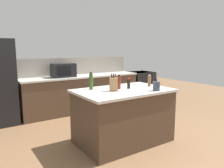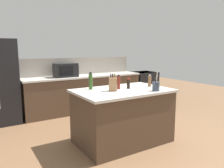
{
  "view_description": "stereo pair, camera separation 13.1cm",
  "coord_description": "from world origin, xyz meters",
  "px_view_note": "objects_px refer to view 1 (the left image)",
  "views": [
    {
      "loc": [
        -2.23,
        -2.96,
        1.63
      ],
      "look_at": [
        0.0,
        0.35,
        0.99
      ],
      "focal_mm": 35.0,
      "sensor_mm": 36.0,
      "label": 1
    },
    {
      "loc": [
        -2.12,
        -3.03,
        1.63
      ],
      "look_at": [
        0.0,
        0.35,
        0.99
      ],
      "focal_mm": 35.0,
      "sensor_mm": 36.0,
      "label": 2
    }
  ],
  "objects_px": {
    "range_oven": "(140,86)",
    "soy_sauce_bottle": "(129,84)",
    "spice_jar_oregano": "(111,84)",
    "pepper_grinder": "(149,81)",
    "olive_oil_bottle": "(91,81)",
    "microwave": "(63,70)",
    "knife_block": "(114,84)",
    "utensil_crock": "(156,86)",
    "vinegar_bottle": "(119,82)"
  },
  "relations": [
    {
      "from": "knife_block",
      "to": "soy_sauce_bottle",
      "type": "xyz_separation_m",
      "value": [
        0.35,
        0.04,
        -0.03
      ]
    },
    {
      "from": "pepper_grinder",
      "to": "soy_sauce_bottle",
      "type": "distance_m",
      "value": 0.47
    },
    {
      "from": "microwave",
      "to": "spice_jar_oregano",
      "type": "distance_m",
      "value": 1.84
    },
    {
      "from": "microwave",
      "to": "knife_block",
      "type": "relative_size",
      "value": 1.9
    },
    {
      "from": "spice_jar_oregano",
      "to": "soy_sauce_bottle",
      "type": "height_order",
      "value": "soy_sauce_bottle"
    },
    {
      "from": "soy_sauce_bottle",
      "to": "range_oven",
      "type": "bearing_deg",
      "value": 44.85
    },
    {
      "from": "spice_jar_oregano",
      "to": "pepper_grinder",
      "type": "bearing_deg",
      "value": -31.31
    },
    {
      "from": "pepper_grinder",
      "to": "vinegar_bottle",
      "type": "distance_m",
      "value": 0.64
    },
    {
      "from": "utensil_crock",
      "to": "vinegar_bottle",
      "type": "relative_size",
      "value": 1.28
    },
    {
      "from": "range_oven",
      "to": "soy_sauce_bottle",
      "type": "height_order",
      "value": "soy_sauce_bottle"
    },
    {
      "from": "soy_sauce_bottle",
      "to": "vinegar_bottle",
      "type": "height_order",
      "value": "vinegar_bottle"
    },
    {
      "from": "range_oven",
      "to": "olive_oil_bottle",
      "type": "distance_m",
      "value": 3.41
    },
    {
      "from": "pepper_grinder",
      "to": "vinegar_bottle",
      "type": "relative_size",
      "value": 0.87
    },
    {
      "from": "olive_oil_bottle",
      "to": "spice_jar_oregano",
      "type": "relative_size",
      "value": 2.77
    },
    {
      "from": "utensil_crock",
      "to": "vinegar_bottle",
      "type": "bearing_deg",
      "value": 132.17
    },
    {
      "from": "utensil_crock",
      "to": "soy_sauce_bottle",
      "type": "height_order",
      "value": "utensil_crock"
    },
    {
      "from": "range_oven",
      "to": "utensil_crock",
      "type": "distance_m",
      "value": 3.26
    },
    {
      "from": "microwave",
      "to": "olive_oil_bottle",
      "type": "xyz_separation_m",
      "value": [
        -0.24,
        -1.88,
        -0.03
      ]
    },
    {
      "from": "soy_sauce_bottle",
      "to": "spice_jar_oregano",
      "type": "bearing_deg",
      "value": 113.0
    },
    {
      "from": "range_oven",
      "to": "pepper_grinder",
      "type": "xyz_separation_m",
      "value": [
        -1.71,
        -2.2,
        0.58
      ]
    },
    {
      "from": "utensil_crock",
      "to": "olive_oil_bottle",
      "type": "bearing_deg",
      "value": 140.88
    },
    {
      "from": "pepper_grinder",
      "to": "soy_sauce_bottle",
      "type": "relative_size",
      "value": 1.18
    },
    {
      "from": "olive_oil_bottle",
      "to": "knife_block",
      "type": "bearing_deg",
      "value": -53.08
    },
    {
      "from": "utensil_crock",
      "to": "pepper_grinder",
      "type": "distance_m",
      "value": 0.43
    },
    {
      "from": "knife_block",
      "to": "soy_sauce_bottle",
      "type": "bearing_deg",
      "value": 36.53
    },
    {
      "from": "range_oven",
      "to": "utensil_crock",
      "type": "relative_size",
      "value": 2.87
    },
    {
      "from": "spice_jar_oregano",
      "to": "soy_sauce_bottle",
      "type": "distance_m",
      "value": 0.37
    },
    {
      "from": "microwave",
      "to": "soy_sauce_bottle",
      "type": "distance_m",
      "value": 2.2
    },
    {
      "from": "olive_oil_bottle",
      "to": "vinegar_bottle",
      "type": "xyz_separation_m",
      "value": [
        0.43,
        -0.23,
        -0.02
      ]
    },
    {
      "from": "olive_oil_bottle",
      "to": "spice_jar_oregano",
      "type": "height_order",
      "value": "olive_oil_bottle"
    },
    {
      "from": "pepper_grinder",
      "to": "spice_jar_oregano",
      "type": "bearing_deg",
      "value": 148.69
    },
    {
      "from": "microwave",
      "to": "soy_sauce_bottle",
      "type": "bearing_deg",
      "value": -80.73
    },
    {
      "from": "range_oven",
      "to": "vinegar_bottle",
      "type": "height_order",
      "value": "vinegar_bottle"
    },
    {
      "from": "knife_block",
      "to": "olive_oil_bottle",
      "type": "height_order",
      "value": "olive_oil_bottle"
    },
    {
      "from": "microwave",
      "to": "soy_sauce_bottle",
      "type": "relative_size",
      "value": 3.0
    },
    {
      "from": "spice_jar_oregano",
      "to": "knife_block",
      "type": "bearing_deg",
      "value": -118.34
    },
    {
      "from": "utensil_crock",
      "to": "spice_jar_oregano",
      "type": "height_order",
      "value": "utensil_crock"
    },
    {
      "from": "olive_oil_bottle",
      "to": "vinegar_bottle",
      "type": "height_order",
      "value": "olive_oil_bottle"
    },
    {
      "from": "spice_jar_oregano",
      "to": "vinegar_bottle",
      "type": "relative_size",
      "value": 0.43
    },
    {
      "from": "vinegar_bottle",
      "to": "olive_oil_bottle",
      "type": "bearing_deg",
      "value": 152.36
    },
    {
      "from": "knife_block",
      "to": "spice_jar_oregano",
      "type": "relative_size",
      "value": 2.7
    },
    {
      "from": "spice_jar_oregano",
      "to": "vinegar_bottle",
      "type": "bearing_deg",
      "value": -94.18
    },
    {
      "from": "olive_oil_bottle",
      "to": "pepper_grinder",
      "type": "distance_m",
      "value": 1.11
    },
    {
      "from": "microwave",
      "to": "soy_sauce_bottle",
      "type": "xyz_separation_m",
      "value": [
        0.35,
        -2.17,
        -0.08
      ]
    },
    {
      "from": "spice_jar_oregano",
      "to": "pepper_grinder",
      "type": "distance_m",
      "value": 0.72
    },
    {
      "from": "range_oven",
      "to": "utensil_crock",
      "type": "height_order",
      "value": "utensil_crock"
    },
    {
      "from": "microwave",
      "to": "knife_block",
      "type": "distance_m",
      "value": 2.21
    },
    {
      "from": "microwave",
      "to": "utensil_crock",
      "type": "height_order",
      "value": "microwave"
    },
    {
      "from": "microwave",
      "to": "vinegar_bottle",
      "type": "height_order",
      "value": "microwave"
    },
    {
      "from": "microwave",
      "to": "spice_jar_oregano",
      "type": "height_order",
      "value": "microwave"
    }
  ]
}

